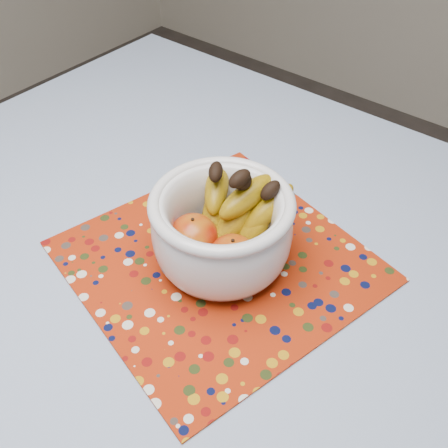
# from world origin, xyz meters

# --- Properties ---
(table) EXTENTS (1.20, 1.20, 0.75)m
(table) POSITION_xyz_m (0.00, 0.00, 0.67)
(table) COLOR brown
(table) RESTS_ON ground
(tablecloth) EXTENTS (1.32, 1.32, 0.01)m
(tablecloth) POSITION_xyz_m (0.00, 0.00, 0.76)
(tablecloth) COLOR slate
(tablecloth) RESTS_ON table
(placemat) EXTENTS (0.51, 0.51, 0.00)m
(placemat) POSITION_xyz_m (0.03, 0.11, 0.76)
(placemat) COLOR #942108
(placemat) RESTS_ON tablecloth
(fruit_bowl) EXTENTS (0.22, 0.23, 0.17)m
(fruit_bowl) POSITION_xyz_m (0.04, 0.12, 0.84)
(fruit_bowl) COLOR silver
(fruit_bowl) RESTS_ON placemat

